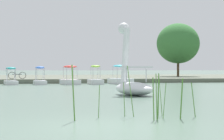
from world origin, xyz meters
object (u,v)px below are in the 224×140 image
Objects in this scene: pedal_boat_blue at (40,79)px; tree_broadleaf_left at (178,43)px; pedal_boat_red at (70,79)px; bicycle_parked at (17,75)px; pedal_boat_cyan at (120,79)px; pedal_boat_lime at (95,79)px; pedal_boat_teal at (11,79)px; swan_boat at (133,81)px.

tree_broadleaf_left is at bearing 36.63° from pedal_boat_blue.
pedal_boat_red reaches higher than bicycle_parked.
pedal_boat_cyan is 6.95m from pedal_boat_blue.
pedal_boat_teal is (-7.03, 0.32, 0.03)m from pedal_boat_lime.
pedal_boat_cyan is at bearing -128.68° from tree_broadleaf_left.
swan_boat is at bearing -65.32° from pedal_boat_teal.
swan_boat is 1.42× the size of pedal_boat_cyan.
tree_broadleaf_left reaches higher than pedal_boat_red.
pedal_boat_lime is 1.27× the size of bicycle_parked.
bicycle_parked is (-2.02, 3.58, 0.27)m from pedal_boat_blue.
swan_boat is at bearing -70.64° from bicycle_parked.
tree_broadleaf_left reaches higher than pedal_boat_blue.
pedal_boat_red is at bearing 177.85° from pedal_boat_lime.
pedal_boat_teal is (-6.76, 14.72, -0.30)m from swan_boat.
pedal_boat_cyan is at bearing 80.28° from swan_boat.
tree_broadleaf_left is (19.12, 12.41, 3.97)m from pedal_boat_teal.
pedal_boat_blue reaches higher than bicycle_parked.
pedal_boat_red is (-4.44, -0.41, 0.02)m from pedal_boat_cyan.
pedal_boat_red is 5.90m from bicycle_parked.
pedal_boat_cyan is 1.30× the size of pedal_boat_lime.
tree_broadleaf_left reaches higher than pedal_boat_cyan.
pedal_boat_lime is 7.04m from pedal_boat_teal.
pedal_boat_blue is at bearing -60.57° from bicycle_parked.
pedal_boat_lime is at bearing -30.03° from bicycle_parked.
pedal_boat_lime is 18.01m from tree_broadleaf_left.
pedal_boat_lime reaches higher than pedal_boat_red.
pedal_boat_blue is 21.25m from tree_broadleaf_left.
pedal_boat_blue is at bearing -0.92° from pedal_boat_teal.
bicycle_parked is (0.35, 3.54, 0.28)m from pedal_boat_teal.
pedal_boat_blue is at bearing -178.32° from pedal_boat_cyan.
pedal_boat_lime is at bearing -2.63° from pedal_boat_teal.
bicycle_parked is (-4.53, 3.78, 0.24)m from pedal_boat_red.
swan_boat is 1.87× the size of pedal_boat_blue.
pedal_boat_blue reaches higher than pedal_boat_teal.
swan_boat is at bearing -114.48° from tree_broadleaf_left.
pedal_boat_lime is at bearing -3.49° from pedal_boat_blue.
tree_broadleaf_left is at bearing 25.31° from bicycle_parked.
pedal_boat_red is at bearing 97.43° from swan_boat.
swan_boat is 14.40m from pedal_boat_lime.
bicycle_parked is at bearing 109.36° from swan_boat.
tree_broadleaf_left is (12.35, 27.13, 3.68)m from swan_boat.
pedal_boat_lime is at bearing -133.50° from tree_broadleaf_left.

